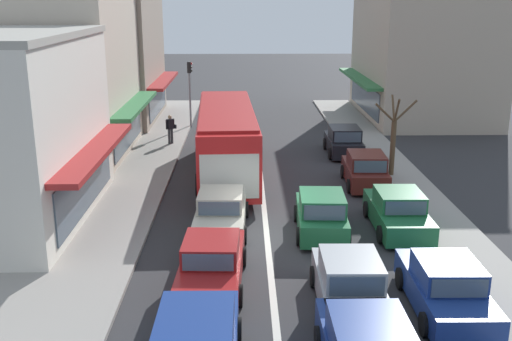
# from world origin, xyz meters

# --- Properties ---
(ground_plane) EXTENTS (140.00, 140.00, 0.00)m
(ground_plane) POSITION_xyz_m (0.00, 0.00, 0.00)
(ground_plane) COLOR #2D2D30
(lane_centre_line) EXTENTS (0.20, 28.00, 0.01)m
(lane_centre_line) POSITION_xyz_m (0.00, 4.00, 0.00)
(lane_centre_line) COLOR silver
(lane_centre_line) RESTS_ON ground
(sidewalk_left) EXTENTS (5.20, 44.00, 0.14)m
(sidewalk_left) POSITION_xyz_m (-6.80, 6.00, 0.07)
(sidewalk_left) COLOR gray
(sidewalk_left) RESTS_ON ground
(kerb_right) EXTENTS (2.80, 44.00, 0.12)m
(kerb_right) POSITION_xyz_m (6.20, 6.00, 0.06)
(kerb_right) COLOR gray
(kerb_right) RESTS_ON ground
(shopfront_mid_block) EXTENTS (7.70, 9.10, 8.73)m
(shopfront_mid_block) POSITION_xyz_m (-10.18, 11.29, 4.36)
(shopfront_mid_block) COLOR beige
(shopfront_mid_block) RESTS_ON ground
(shopfront_far_end) EXTENTS (8.23, 9.36, 8.42)m
(shopfront_far_end) POSITION_xyz_m (-10.18, 20.72, 4.20)
(shopfront_far_end) COLOR gray
(shopfront_far_end) RESTS_ON ground
(building_right_far) EXTENTS (8.75, 11.82, 10.10)m
(building_right_far) POSITION_xyz_m (11.48, 21.65, 5.04)
(building_right_far) COLOR #B2A38E
(building_right_far) RESTS_ON ground
(city_bus) EXTENTS (3.09, 10.96, 3.23)m
(city_bus) POSITION_xyz_m (-1.59, 7.54, 1.88)
(city_bus) COLOR red
(city_bus) RESTS_ON ground
(hatchback_queue_gap_filler) EXTENTS (1.86, 3.73, 1.54)m
(hatchback_queue_gap_filler) POSITION_xyz_m (2.01, -5.02, 0.71)
(hatchback_queue_gap_filler) COLOR #9EA3A8
(hatchback_queue_gap_filler) RESTS_ON ground
(hatchback_behind_bus_near) EXTENTS (1.95, 3.77, 1.54)m
(hatchback_behind_bus_near) POSITION_xyz_m (1.93, 0.22, 0.71)
(hatchback_behind_bus_near) COLOR #1E6638
(hatchback_behind_bus_near) RESTS_ON ground
(sedan_adjacent_lane_trail) EXTENTS (2.03, 4.27, 1.47)m
(sedan_adjacent_lane_trail) POSITION_xyz_m (-1.75, -3.64, 0.66)
(sedan_adjacent_lane_trail) COLOR maroon
(sedan_adjacent_lane_trail) RESTS_ON ground
(sedan_adjacent_lane_lead) EXTENTS (2.00, 4.25, 1.47)m
(sedan_adjacent_lane_lead) POSITION_xyz_m (-1.62, 0.64, 0.66)
(sedan_adjacent_lane_lead) COLOR #B7B29E
(sedan_adjacent_lane_lead) RESTS_ON ground
(parked_sedan_kerb_front) EXTENTS (1.95, 4.22, 1.47)m
(parked_sedan_kerb_front) POSITION_xyz_m (4.54, -5.27, 0.66)
(parked_sedan_kerb_front) COLOR navy
(parked_sedan_kerb_front) RESTS_ON ground
(parked_sedan_kerb_second) EXTENTS (1.93, 4.22, 1.47)m
(parked_sedan_kerb_second) POSITION_xyz_m (4.73, 0.56, 0.66)
(parked_sedan_kerb_second) COLOR #1E6638
(parked_sedan_kerb_second) RESTS_ON ground
(parked_hatchback_kerb_third) EXTENTS (1.93, 3.76, 1.54)m
(parked_hatchback_kerb_third) POSITION_xyz_m (4.59, 5.76, 0.71)
(parked_hatchback_kerb_third) COLOR #561E19
(parked_hatchback_kerb_third) RESTS_ON ground
(parked_hatchback_kerb_rear) EXTENTS (1.84, 3.71, 1.54)m
(parked_hatchback_kerb_rear) POSITION_xyz_m (4.52, 11.25, 0.71)
(parked_hatchback_kerb_rear) COLOR black
(parked_hatchback_kerb_rear) RESTS_ON ground
(traffic_light_downstreet) EXTENTS (0.32, 0.24, 4.20)m
(traffic_light_downstreet) POSITION_xyz_m (-4.18, 18.31, 2.85)
(traffic_light_downstreet) COLOR gray
(traffic_light_downstreet) RESTS_ON ground
(street_tree_right) EXTENTS (1.93, 1.38, 3.78)m
(street_tree_right) POSITION_xyz_m (6.09, 7.11, 1.78)
(street_tree_right) COLOR brown
(street_tree_right) RESTS_ON ground
(pedestrian_with_handbag_near) EXTENTS (0.56, 0.55, 1.63)m
(pedestrian_with_handbag_near) POSITION_xyz_m (-4.90, 13.40, 1.07)
(pedestrian_with_handbag_near) COLOR #333338
(pedestrian_with_handbag_near) RESTS_ON sidewalk_left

